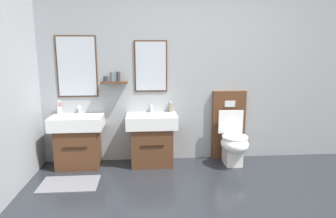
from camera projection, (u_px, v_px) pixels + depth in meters
name	position (u px, v px, depth m)	size (l,w,h in m)	color
wall_back	(197.00, 66.00, 4.20)	(4.62, 0.27, 2.70)	#999EA3
bath_mat	(70.00, 184.00, 3.53)	(0.68, 0.44, 0.01)	slate
vanity_sink_left	(78.00, 139.00, 4.02)	(0.69, 0.45, 0.71)	#56331E
tap_on_left_sink	(79.00, 108.00, 4.10)	(0.03, 0.13, 0.11)	silver
vanity_sink_right	(152.00, 138.00, 4.10)	(0.69, 0.45, 0.71)	#56331E
tap_on_right_sink	(151.00, 107.00, 4.17)	(0.03, 0.13, 0.11)	silver
toilet	(231.00, 136.00, 4.17)	(0.48, 0.62, 1.00)	#56331E
toothbrush_cup	(59.00, 110.00, 4.07)	(0.07, 0.07, 0.20)	silver
soap_dispenser	(171.00, 107.00, 4.19)	(0.06, 0.06, 0.17)	gray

